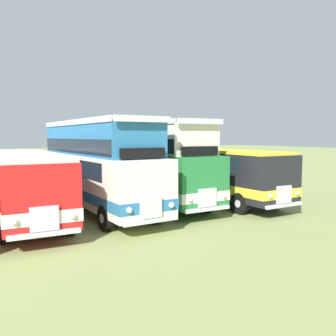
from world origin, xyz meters
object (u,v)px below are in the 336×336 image
Objects in this scene: bus_second_in_row at (26,181)px; bus_fifth_in_row at (207,170)px; bus_third_in_row at (97,164)px; bus_fourth_in_row at (152,161)px.

bus_second_in_row is 0.91× the size of bus_fifth_in_row.
bus_third_in_row is 6.78m from bus_fifth_in_row.
bus_fifth_in_row is (3.37, -0.61, -0.60)m from bus_fourth_in_row.
bus_second_in_row is at bearing -178.87° from bus_third_in_row.
bus_second_in_row is 3.43m from bus_third_in_row.
bus_third_in_row is (3.37, 0.07, 0.61)m from bus_second_in_row.
bus_second_in_row is 6.80m from bus_fourth_in_row.
bus_second_in_row is 0.97× the size of bus_third_in_row.
bus_fifth_in_row is at bearing -10.25° from bus_fourth_in_row.
bus_fourth_in_row is at bearing 169.75° from bus_fifth_in_row.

